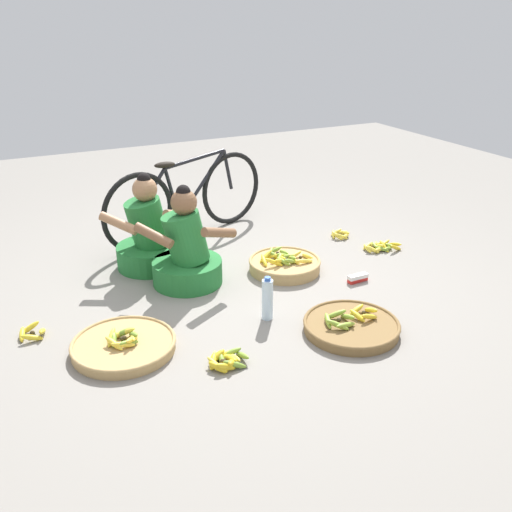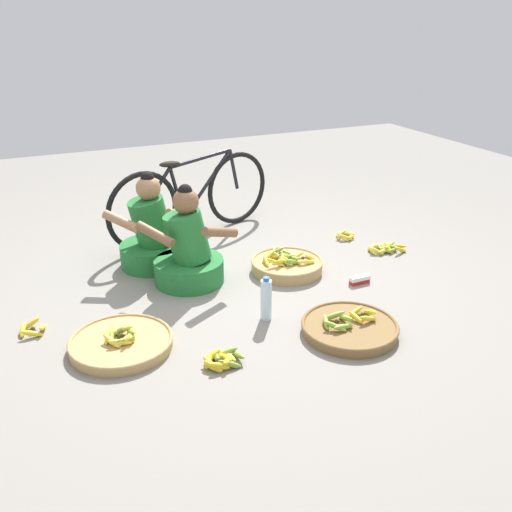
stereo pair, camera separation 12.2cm
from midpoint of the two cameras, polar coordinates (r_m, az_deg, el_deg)
name	(u,v)px [view 2 (the right image)]	position (r m, az deg, el deg)	size (l,w,h in m)	color
ground_plane	(245,290)	(4.19, -0.29, -3.40)	(10.00, 10.00, 0.00)	gray
vendor_woman_front	(188,252)	(4.23, -5.98, 0.36)	(0.71, 0.54, 0.76)	#237233
vendor_woman_behind	(152,237)	(4.56, -9.61, 1.92)	(0.75, 0.52, 0.77)	#237233
bicycle_leaning	(193,197)	(5.10, -5.69, 5.85)	(1.64, 0.53, 0.73)	black
banana_basket_back_center	(349,327)	(3.70, 10.29, -7.04)	(0.62, 0.62, 0.13)	brown
banana_basket_mid_right	(287,264)	(4.47, 3.88, -0.86)	(0.57, 0.57, 0.17)	tan
banana_basket_front_center	(121,342)	(3.57, -12.39, -8.44)	(0.63, 0.63, 0.14)	tan
loose_bananas_back_right	(32,329)	(3.89, -20.69, -6.83)	(0.18, 0.17, 0.09)	yellow
loose_bananas_back_left	(345,235)	(5.19, 9.58, 2.05)	(0.19, 0.19, 0.08)	yellow
loose_bananas_mid_left	(385,248)	(4.97, 13.45, 0.76)	(0.34, 0.22, 0.09)	#8CAD38
loose_bananas_near_bicycle	(221,360)	(3.35, -2.48, -10.36)	(0.26, 0.22, 0.09)	gold
water_bottle	(266,299)	(3.75, 1.96, -4.36)	(0.07, 0.07, 0.30)	silver
packet_carton_stack	(360,280)	(4.35, 11.14, -2.35)	(0.16, 0.06, 0.06)	red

